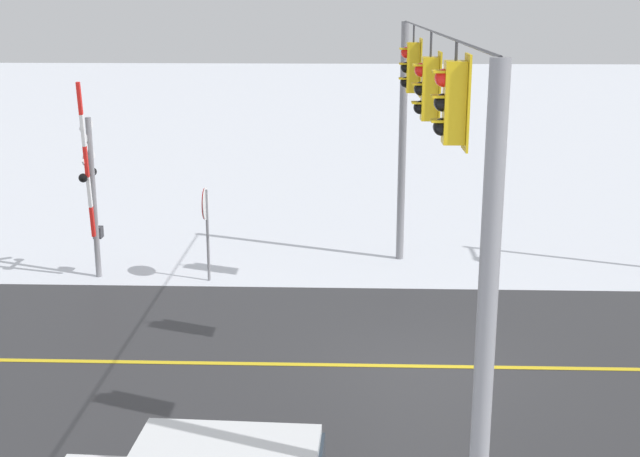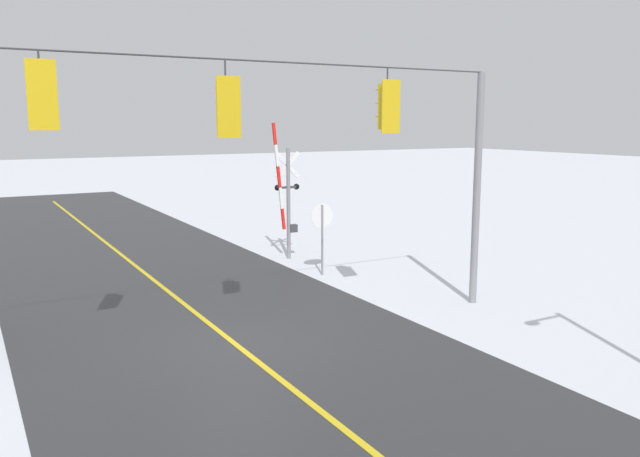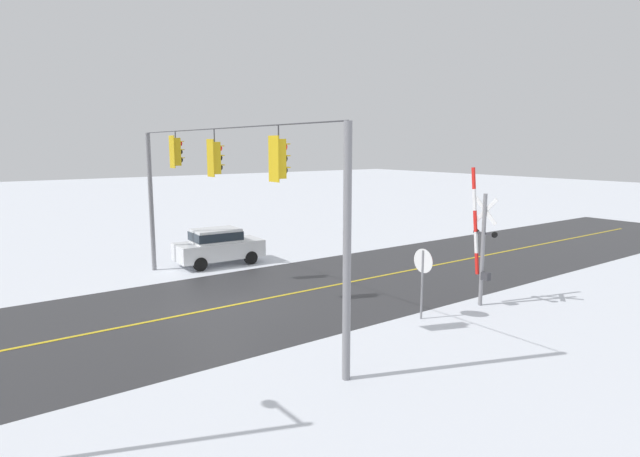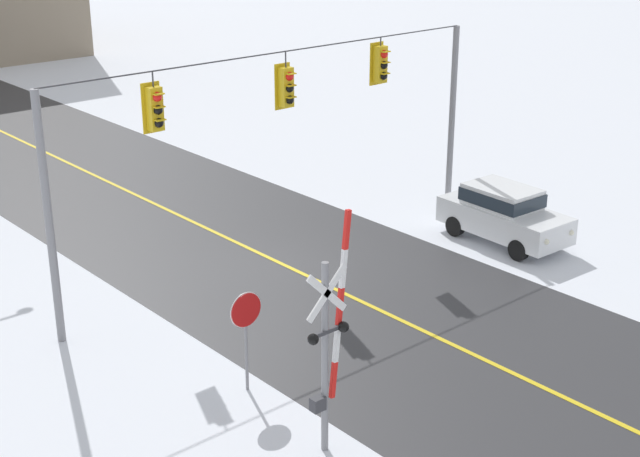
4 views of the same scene
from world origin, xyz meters
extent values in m
plane|color=silver|center=(0.00, 0.00, 0.00)|extent=(160.00, 160.00, 0.00)
cube|color=#303033|center=(0.00, 6.00, 0.00)|extent=(9.00, 80.00, 0.01)
cube|color=gold|center=(0.00, 6.00, 0.01)|extent=(0.14, 72.00, 0.01)
cylinder|color=gray|center=(-7.00, 0.00, 3.10)|extent=(0.20, 0.20, 6.20)
cylinder|color=gray|center=(7.00, 0.00, 3.10)|extent=(0.20, 0.20, 6.20)
cylinder|color=#38383D|center=(0.00, 0.00, 6.20)|extent=(14.00, 0.04, 0.04)
cylinder|color=#38383D|center=(-4.00, 0.00, 6.01)|extent=(0.04, 0.04, 0.38)
cube|color=gold|center=(-4.00, 0.00, 5.28)|extent=(0.34, 0.28, 1.08)
cube|color=gold|center=(-4.00, 0.16, 5.28)|extent=(0.52, 0.03, 1.26)
sphere|color=red|center=(-4.00, -0.15, 5.60)|extent=(0.24, 0.24, 0.24)
cube|color=gold|center=(-4.00, -0.22, 5.69)|extent=(0.26, 0.16, 0.03)
sphere|color=black|center=(-4.00, -0.15, 5.28)|extent=(0.24, 0.24, 0.24)
cube|color=gold|center=(-4.00, -0.22, 5.37)|extent=(0.26, 0.16, 0.03)
sphere|color=black|center=(-4.00, -0.15, 4.96)|extent=(0.24, 0.24, 0.24)
cube|color=gold|center=(-4.00, -0.22, 5.05)|extent=(0.26, 0.16, 0.03)
cylinder|color=#38383D|center=(0.11, 0.00, 5.99)|extent=(0.04, 0.04, 0.43)
cube|color=gold|center=(0.11, 0.00, 5.23)|extent=(0.34, 0.28, 1.08)
cube|color=gold|center=(0.11, 0.16, 5.23)|extent=(0.52, 0.03, 1.26)
sphere|color=red|center=(0.11, -0.15, 5.55)|extent=(0.24, 0.24, 0.24)
cube|color=gold|center=(0.11, -0.22, 5.63)|extent=(0.26, 0.16, 0.03)
sphere|color=black|center=(0.11, -0.15, 5.23)|extent=(0.24, 0.24, 0.24)
cube|color=gold|center=(0.11, -0.22, 5.31)|extent=(0.26, 0.16, 0.03)
sphere|color=black|center=(0.11, -0.15, 4.91)|extent=(0.24, 0.24, 0.24)
cube|color=gold|center=(0.11, -0.22, 4.99)|extent=(0.26, 0.16, 0.03)
cylinder|color=#38383D|center=(3.67, 0.00, 6.07)|extent=(0.04, 0.04, 0.26)
cube|color=gold|center=(3.67, 0.00, 5.40)|extent=(0.34, 0.28, 1.08)
cube|color=gold|center=(3.67, 0.16, 5.40)|extent=(0.52, 0.03, 1.26)
sphere|color=red|center=(3.67, -0.15, 5.72)|extent=(0.24, 0.24, 0.24)
cube|color=gold|center=(3.67, -0.22, 5.81)|extent=(0.26, 0.16, 0.03)
sphere|color=black|center=(3.67, -0.15, 5.40)|extent=(0.24, 0.24, 0.24)
cube|color=gold|center=(3.67, -0.22, 5.49)|extent=(0.26, 0.16, 0.03)
sphere|color=black|center=(3.67, -0.15, 5.08)|extent=(0.24, 0.24, 0.24)
cube|color=gold|center=(3.67, -0.22, 5.17)|extent=(0.26, 0.16, 0.03)
cylinder|color=gray|center=(-4.97, -4.81, 1.15)|extent=(0.07, 0.07, 2.30)
cylinder|color=#B71414|center=(-4.97, -4.85, 1.95)|extent=(0.76, 0.03, 0.76)
cylinder|color=white|center=(-4.97, -4.83, 1.95)|extent=(0.80, 0.02, 0.80)
cylinder|color=gray|center=(-5.18, -7.63, 2.00)|extent=(0.14, 0.14, 4.00)
cube|color=white|center=(-5.18, -7.68, 3.40)|extent=(0.98, 0.04, 0.98)
cube|color=white|center=(-5.18, -7.68, 3.40)|extent=(0.98, 0.04, 0.98)
cube|color=#38383D|center=(-5.18, -7.67, 2.60)|extent=(0.80, 0.06, 0.08)
sphere|color=black|center=(-5.56, -7.73, 2.60)|extent=(0.22, 0.22, 0.22)
sphere|color=black|center=(-4.80, -7.73, 2.60)|extent=(0.22, 0.22, 0.22)
cube|color=red|center=(-4.96, -7.63, 1.48)|extent=(0.18, 0.08, 0.77)
cube|color=white|center=(-4.89, -7.63, 2.24)|extent=(0.18, 0.08, 0.77)
cube|color=red|center=(-4.81, -7.63, 2.99)|extent=(0.18, 0.08, 0.77)
cube|color=white|center=(-4.73, -7.63, 3.75)|extent=(0.18, 0.08, 0.77)
cube|color=red|center=(-4.66, -7.63, 4.51)|extent=(0.18, 0.08, 0.77)
cube|color=#38383D|center=(-5.36, -7.63, 1.10)|extent=(0.28, 0.20, 0.28)
cube|color=white|center=(6.29, -2.92, 0.72)|extent=(1.93, 4.17, 0.80)
cube|color=white|center=(6.30, -2.77, 1.42)|extent=(1.58, 2.19, 0.64)
cube|color=#232D38|center=(6.30, -2.77, 1.42)|extent=(1.62, 2.28, 0.40)
sphere|color=#EFEACC|center=(6.78, -5.01, 0.77)|extent=(0.16, 0.16, 0.16)
sphere|color=#EFEACC|center=(5.63, -4.96, 0.77)|extent=(0.16, 0.16, 0.16)
cylinder|color=black|center=(7.04, -4.22, 0.32)|extent=(0.25, 0.65, 0.64)
cylinder|color=black|center=(5.44, -4.15, 0.32)|extent=(0.25, 0.65, 0.64)
cylinder|color=black|center=(7.14, -1.68, 0.32)|extent=(0.25, 0.65, 0.64)
cylinder|color=black|center=(5.54, -1.61, 0.32)|extent=(0.25, 0.65, 0.64)
camera|label=1|loc=(14.90, -1.36, 6.70)|focal=47.73mm
camera|label=2|loc=(5.12, 12.79, 4.93)|focal=35.94mm
camera|label=3|loc=(-16.30, 7.56, 5.64)|focal=29.19mm
camera|label=4|loc=(-15.41, -19.25, 10.57)|focal=51.90mm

